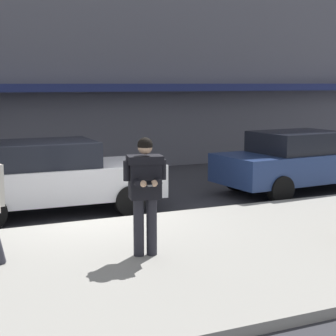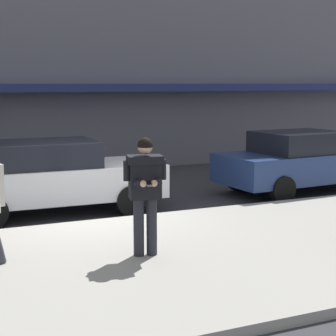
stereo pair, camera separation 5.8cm
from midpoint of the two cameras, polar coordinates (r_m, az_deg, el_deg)
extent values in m
plane|color=#333338|center=(11.15, -7.56, -5.66)|extent=(80.00, 80.00, 0.00)
cube|color=#99968E|center=(8.94, 4.01, -8.73)|extent=(32.00, 5.30, 0.14)
cube|color=silver|center=(11.50, -2.84, -5.13)|extent=(28.00, 0.12, 0.01)
cube|color=navy|center=(17.01, -10.48, 8.01)|extent=(26.60, 0.70, 0.24)
cube|color=silver|center=(12.09, -11.29, -1.39)|extent=(4.54, 1.91, 0.70)
cube|color=black|center=(11.97, -12.22, 1.44)|extent=(2.10, 1.68, 0.52)
cylinder|color=black|center=(13.30, -6.11, -1.89)|extent=(0.64, 0.23, 0.64)
cylinder|color=black|center=(11.71, -3.67, -3.30)|extent=(0.64, 0.23, 0.64)
cube|color=navy|center=(14.62, 13.75, 0.24)|extent=(4.62, 2.15, 0.70)
cube|color=black|center=(14.42, 13.30, 2.59)|extent=(2.18, 1.79, 0.52)
cylinder|color=black|center=(16.23, 15.35, -0.26)|extent=(0.65, 0.27, 0.64)
cylinder|color=black|center=(14.46, 7.31, -1.07)|extent=(0.65, 0.27, 0.64)
cylinder|color=black|center=(13.13, 11.66, -2.16)|extent=(0.65, 0.27, 0.64)
cylinder|color=#23232B|center=(8.55, -1.47, -5.97)|extent=(0.16, 0.16, 0.88)
cylinder|color=#23232B|center=(8.52, -2.80, -6.04)|extent=(0.16, 0.16, 0.88)
cube|color=black|center=(8.38, -2.16, -0.96)|extent=(0.51, 0.39, 0.64)
cube|color=black|center=(8.34, -2.17, 0.87)|extent=(0.58, 0.44, 0.12)
cylinder|color=black|center=(8.41, -0.36, -0.16)|extent=(0.11, 0.11, 0.30)
cylinder|color=black|center=(8.26, -0.94, -1.38)|extent=(0.16, 0.31, 0.10)
sphere|color=tan|center=(8.11, -1.21, -1.56)|extent=(0.10, 0.10, 0.10)
cylinder|color=black|center=(8.31, -4.00, -0.28)|extent=(0.11, 0.11, 0.30)
cylinder|color=black|center=(8.20, -2.97, -1.46)|extent=(0.16, 0.31, 0.10)
sphere|color=tan|center=(8.08, -2.33, -1.61)|extent=(0.10, 0.10, 0.10)
cube|color=black|center=(8.05, -1.72, -1.64)|extent=(0.10, 0.15, 0.07)
sphere|color=tan|center=(8.28, -2.14, 2.14)|extent=(0.22, 0.22, 0.22)
sphere|color=black|center=(8.28, -2.14, 2.35)|extent=(0.23, 0.23, 0.23)
camera|label=1|loc=(0.03, -89.80, 0.03)|focal=60.00mm
camera|label=2|loc=(0.03, 90.20, -0.03)|focal=60.00mm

